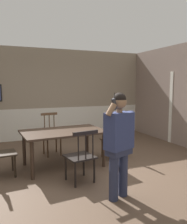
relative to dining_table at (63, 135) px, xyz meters
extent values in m
plane|color=brown|center=(0.24, -0.55, -0.68)|extent=(7.23, 7.23, 0.00)
cube|color=gray|center=(0.24, 2.72, 1.24)|extent=(6.58, 0.12, 1.86)
cube|color=silver|center=(0.24, 2.73, -0.19)|extent=(6.58, 0.14, 0.98)
cube|color=silver|center=(0.24, 2.70, 0.31)|extent=(6.58, 0.05, 0.06)
cube|color=silver|center=(3.49, 0.76, 0.37)|extent=(0.06, 0.12, 2.10)
cube|color=#38281E|center=(0.00, 0.00, 0.06)|extent=(1.75, 1.15, 0.04)
cylinder|color=#38281E|center=(-0.71, -0.47, -0.32)|extent=(0.07, 0.07, 0.72)
cylinder|color=#38281E|center=(0.77, -0.36, -0.32)|extent=(0.07, 0.07, 0.72)
cylinder|color=#38281E|center=(-0.77, 0.36, -0.32)|extent=(0.07, 0.07, 0.72)
cylinder|color=#38281E|center=(0.71, 0.47, -0.32)|extent=(0.07, 0.07, 0.72)
cube|color=#513823|center=(1.19, 0.08, -0.24)|extent=(0.46, 0.46, 0.03)
cube|color=#513823|center=(1.38, 0.10, 0.24)|extent=(0.07, 0.43, 0.06)
cylinder|color=#513823|center=(1.39, -0.03, 0.02)|extent=(0.02, 0.02, 0.49)
cylinder|color=#513823|center=(1.38, 0.10, 0.02)|extent=(0.02, 0.02, 0.49)
cylinder|color=#513823|center=(1.37, 0.23, 0.02)|extent=(0.02, 0.02, 0.49)
cylinder|color=#513823|center=(1.03, -0.10, -0.47)|extent=(0.04, 0.04, 0.42)
cylinder|color=#513823|center=(1.00, 0.24, -0.47)|extent=(0.04, 0.04, 0.42)
cylinder|color=#513823|center=(1.37, -0.07, -0.47)|extent=(0.04, 0.04, 0.42)
cylinder|color=#513823|center=(1.34, 0.27, -0.47)|extent=(0.04, 0.04, 0.42)
cube|color=#2D2319|center=(-1.19, -0.08, -0.24)|extent=(0.48, 0.48, 0.03)
cylinder|color=#2D2319|center=(-1.02, 0.11, -0.47)|extent=(0.04, 0.04, 0.42)
cylinder|color=#2D2319|center=(-0.99, -0.25, -0.47)|extent=(0.04, 0.04, 0.42)
cube|color=#513823|center=(-0.06, 0.87, -0.23)|extent=(0.45, 0.45, 0.03)
cube|color=#513823|center=(-0.08, 1.05, 0.32)|extent=(0.41, 0.08, 0.06)
cylinder|color=#513823|center=(0.04, 1.06, 0.07)|extent=(0.02, 0.02, 0.56)
cylinder|color=#513823|center=(-0.08, 1.05, 0.07)|extent=(0.02, 0.02, 0.56)
cylinder|color=#513823|center=(-0.20, 1.04, 0.07)|extent=(0.02, 0.02, 0.56)
cylinder|color=#513823|center=(0.12, 0.72, -0.46)|extent=(0.04, 0.04, 0.43)
cylinder|color=#513823|center=(-0.21, 0.68, -0.46)|extent=(0.04, 0.04, 0.43)
cylinder|color=#513823|center=(0.08, 1.05, -0.46)|extent=(0.04, 0.04, 0.43)
cylinder|color=#513823|center=(-0.24, 1.01, -0.46)|extent=(0.04, 0.04, 0.43)
cube|color=black|center=(0.06, -0.87, -0.22)|extent=(0.54, 0.54, 0.03)
cube|color=black|center=(0.10, -1.08, 0.24)|extent=(0.47, 0.12, 0.06)
cylinder|color=black|center=(-0.04, -1.10, 0.03)|extent=(0.02, 0.02, 0.48)
cylinder|color=black|center=(0.10, -1.08, 0.03)|extent=(0.02, 0.02, 0.48)
cylinder|color=black|center=(0.23, -1.05, 0.03)|extent=(0.02, 0.02, 0.48)
cylinder|color=black|center=(-0.15, -0.71, -0.46)|extent=(0.04, 0.04, 0.44)
cylinder|color=black|center=(0.21, -0.65, -0.46)|extent=(0.04, 0.04, 0.44)
cylinder|color=black|center=(-0.09, -1.08, -0.46)|extent=(0.04, 0.04, 0.44)
cylinder|color=black|center=(0.28, -1.02, -0.46)|extent=(0.04, 0.04, 0.44)
cylinder|color=#282E49|center=(0.51, -1.62, -0.29)|extent=(0.14, 0.14, 0.77)
cylinder|color=#282E49|center=(0.31, -1.69, -0.29)|extent=(0.14, 0.14, 0.77)
cube|color=#282E49|center=(0.41, -1.66, 0.06)|extent=(0.44, 0.33, 0.12)
cube|color=navy|center=(0.41, -1.66, 0.36)|extent=(0.48, 0.37, 0.54)
cylinder|color=navy|center=(0.65, -1.57, 0.38)|extent=(0.09, 0.09, 0.52)
cylinder|color=#936B4C|center=(0.23, -1.74, 0.69)|extent=(0.17, 0.09, 0.20)
cylinder|color=#936B4C|center=(0.41, -1.66, 0.66)|extent=(0.09, 0.09, 0.05)
sphere|color=#936B4C|center=(0.41, -1.66, 0.79)|extent=(0.21, 0.21, 0.21)
sphere|color=black|center=(0.41, -1.66, 0.83)|extent=(0.20, 0.20, 0.20)
cube|color=#2D2D33|center=(0.28, -1.73, 0.77)|extent=(0.10, 0.07, 0.17)
cylinder|color=black|center=(0.28, -1.73, 0.89)|extent=(0.01, 0.01, 0.08)
camera|label=1|loc=(-1.20, -4.56, 1.03)|focal=36.52mm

